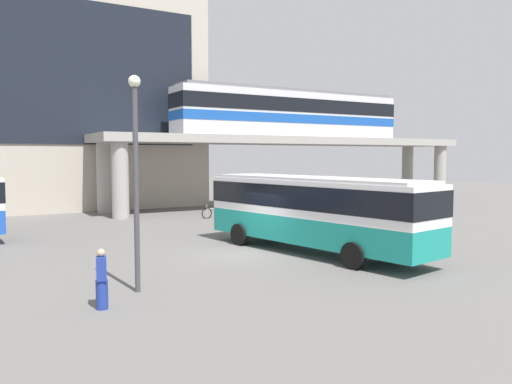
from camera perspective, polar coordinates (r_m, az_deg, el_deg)
The scene contains 11 objects.
ground_plane at distance 30.77m, azimuth -10.54°, elevation -3.70°, with size 120.00×120.00×0.00m, color #605E5B.
elevated_platform at distance 42.88m, azimuth 4.41°, elevation 5.00°, with size 32.86×5.68×5.62m.
train at distance 42.76m, azimuth 3.92°, elevation 8.72°, with size 20.23×2.96×3.84m.
bus_main at distance 21.77m, azimuth 6.53°, elevation -1.58°, with size 4.48×11.32×3.22m.
bicycle_black at distance 37.73m, azimuth 7.05°, elevation -1.68°, with size 1.67×0.77×1.04m.
bicycle_brown at distance 43.49m, azimuth 13.23°, elevation -1.00°, with size 1.79×0.25×1.04m.
bicycle_silver at distance 34.06m, azimuth -4.70°, elevation -2.29°, with size 1.79×0.13×1.04m.
bicycle_red at distance 33.16m, azimuth -0.06°, elevation -2.45°, with size 1.78×0.31×1.04m.
bicycle_green at distance 40.44m, azimuth 13.28°, elevation -1.38°, with size 1.77×0.36×1.04m.
pedestrian_waiting_near_stop at distance 14.55m, azimuth -16.77°, elevation -9.44°, with size 0.35×0.45×1.64m.
lamp_post at distance 15.71m, azimuth -13.22°, elevation 2.84°, with size 0.36×0.36×6.49m.
Camera 1 is at (-10.23, -18.72, 4.13)m, focal length 36.00 mm.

